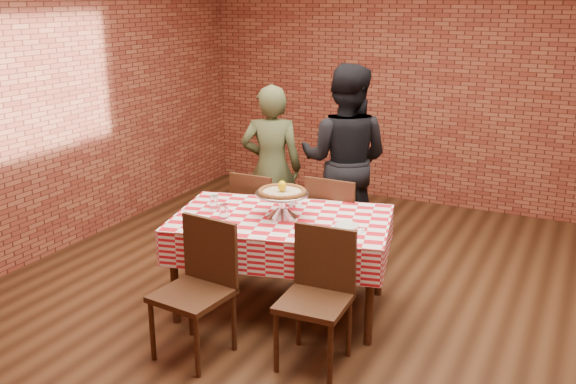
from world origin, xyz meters
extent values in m
plane|color=black|center=(0.00, 0.00, 0.00)|extent=(6.00, 6.00, 0.00)
plane|color=maroon|center=(0.00, 3.00, 1.45)|extent=(5.50, 0.00, 5.50)
cube|color=#412313|center=(-0.29, -0.14, 0.38)|extent=(1.78, 1.31, 0.75)
cylinder|color=#C3B68B|center=(-0.29, -0.12, 0.95)|extent=(0.43, 0.43, 0.03)
ellipsoid|color=yellow|center=(-0.29, -0.12, 1.00)|extent=(0.08, 0.08, 0.08)
cylinder|color=white|center=(-0.67, -0.35, 0.81)|extent=(0.08, 0.08, 0.11)
cylinder|color=white|center=(-0.85, -0.20, 0.81)|extent=(0.08, 0.08, 0.11)
cylinder|color=white|center=(0.23, -0.11, 0.76)|extent=(0.21, 0.21, 0.01)
cube|color=white|center=(0.35, -0.18, 0.76)|extent=(0.06, 0.06, 0.00)
cube|color=white|center=(0.34, -0.13, 0.76)|extent=(0.06, 0.05, 0.00)
cube|color=silver|center=(-0.34, 0.16, 0.83)|extent=(0.12, 0.11, 0.15)
imported|color=#404829|center=(-0.96, 0.97, 0.79)|extent=(0.68, 0.57, 1.59)
imported|color=black|center=(-0.30, 1.19, 0.89)|extent=(0.95, 0.78, 1.78)
camera|label=1|loc=(1.77, -4.18, 2.37)|focal=39.74mm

